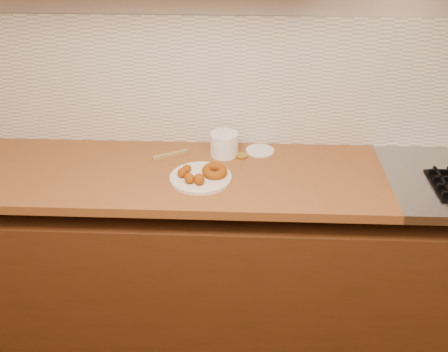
# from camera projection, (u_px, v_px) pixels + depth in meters

# --- Properties ---
(wall_back) EXTENTS (4.00, 0.02, 2.70)m
(wall_back) POSITION_uv_depth(u_px,v_px,m) (272.00, 50.00, 2.31)
(wall_back) COLOR #B7A68F
(wall_back) RESTS_ON ground
(base_cabinet) EXTENTS (3.60, 0.60, 0.77)m
(base_cabinet) POSITION_uv_depth(u_px,v_px,m) (265.00, 265.00, 2.52)
(base_cabinet) COLOR #4E2411
(base_cabinet) RESTS_ON floor
(butcher_block) EXTENTS (2.30, 0.62, 0.04)m
(butcher_block) POSITION_uv_depth(u_px,v_px,m) (122.00, 174.00, 2.30)
(butcher_block) COLOR brown
(butcher_block) RESTS_ON base_cabinet
(backsplash) EXTENTS (3.60, 0.02, 0.60)m
(backsplash) POSITION_uv_depth(u_px,v_px,m) (271.00, 83.00, 2.37)
(backsplash) COLOR silver
(backsplash) RESTS_ON wall_back
(donut_plate) EXTENTS (0.26, 0.26, 0.02)m
(donut_plate) POSITION_uv_depth(u_px,v_px,m) (201.00, 178.00, 2.21)
(donut_plate) COLOR silver
(donut_plate) RESTS_ON butcher_block
(ring_donut) EXTENTS (0.15, 0.15, 0.05)m
(ring_donut) POSITION_uv_depth(u_px,v_px,m) (214.00, 171.00, 2.21)
(ring_donut) COLOR #984E0D
(ring_donut) RESTS_ON donut_plate
(fried_dough_chunks) EXTENTS (0.13, 0.16, 0.05)m
(fried_dough_chunks) POSITION_uv_depth(u_px,v_px,m) (190.00, 175.00, 2.17)
(fried_dough_chunks) COLOR #984E0D
(fried_dough_chunks) RESTS_ON donut_plate
(plastic_tub) EXTENTS (0.17, 0.17, 0.11)m
(plastic_tub) POSITION_uv_depth(u_px,v_px,m) (224.00, 144.00, 2.39)
(plastic_tub) COLOR white
(plastic_tub) RESTS_ON butcher_block
(tub_lid) EXTENTS (0.17, 0.17, 0.01)m
(tub_lid) POSITION_uv_depth(u_px,v_px,m) (260.00, 151.00, 2.44)
(tub_lid) COLOR silver
(tub_lid) RESTS_ON butcher_block
(brass_jar_lid) EXTENTS (0.08, 0.08, 0.01)m
(brass_jar_lid) POSITION_uv_depth(u_px,v_px,m) (241.00, 156.00, 2.39)
(brass_jar_lid) COLOR gold
(brass_jar_lid) RESTS_ON butcher_block
(wooden_utensil) EXTENTS (0.16, 0.10, 0.01)m
(wooden_utensil) POSITION_uv_depth(u_px,v_px,m) (170.00, 154.00, 2.40)
(wooden_utensil) COLOR olive
(wooden_utensil) RESTS_ON butcher_block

